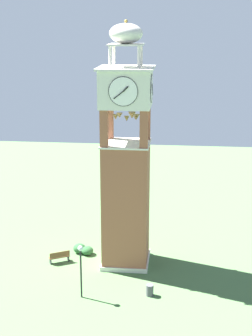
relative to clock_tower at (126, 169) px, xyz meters
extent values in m
plane|color=#476B3D|center=(0.00, 0.00, -7.59)|extent=(80.00, 80.00, 0.00)
cube|color=#93543D|center=(0.00, 0.00, -2.83)|extent=(3.37, 3.37, 9.52)
cube|color=silver|center=(0.00, 0.00, -7.42)|extent=(3.57, 3.57, 0.35)
cube|color=black|center=(0.00, -1.70, -6.44)|extent=(1.10, 0.04, 2.20)
cylinder|color=silver|center=(0.00, -1.70, -5.04)|extent=(1.10, 0.04, 1.10)
cube|color=#93543D|center=(-1.41, -1.40, 3.32)|extent=(0.56, 0.56, 2.79)
cube|color=#93543D|center=(1.41, -1.40, 3.32)|extent=(0.56, 0.56, 2.79)
cube|color=#93543D|center=(-1.41, 1.41, 3.32)|extent=(0.56, 0.56, 2.79)
cube|color=#93543D|center=(1.41, 1.41, 3.32)|extent=(0.56, 0.56, 2.79)
cube|color=silver|center=(0.00, 0.00, 1.99)|extent=(3.53, 3.53, 0.12)
cone|color=brown|center=(0.75, 0.13, 3.98)|extent=(0.37, 0.37, 0.38)
cone|color=brown|center=(0.17, 0.74, 3.98)|extent=(0.53, 0.53, 0.43)
cone|color=brown|center=(-0.66, 0.37, 3.98)|extent=(0.57, 0.57, 0.50)
cone|color=brown|center=(-0.53, -0.54, 3.98)|extent=(0.47, 0.47, 0.37)
cone|color=brown|center=(0.21, -0.73, 3.98)|extent=(0.39, 0.39, 0.39)
cube|color=silver|center=(0.00, 0.00, 6.04)|extent=(3.61, 3.61, 2.66)
cylinder|color=white|center=(0.00, -1.82, 6.04)|extent=(2.02, 0.05, 2.02)
torus|color=black|center=(0.00, -1.82, 6.04)|extent=(2.04, 0.06, 2.04)
cube|color=black|center=(0.18, -1.88, 6.22)|extent=(0.42, 0.03, 0.42)
cube|color=black|center=(-0.32, -1.88, 5.80)|extent=(0.68, 0.03, 0.54)
cylinder|color=white|center=(0.00, 1.83, 6.04)|extent=(2.02, 0.05, 2.02)
torus|color=black|center=(0.00, 1.83, 6.04)|extent=(2.04, 0.06, 2.04)
cube|color=black|center=(0.18, 1.89, 6.22)|extent=(0.42, 0.03, 0.42)
cube|color=black|center=(-0.32, 1.89, 5.80)|extent=(0.68, 0.03, 0.54)
cylinder|color=white|center=(-1.83, 0.00, 6.04)|extent=(0.05, 2.02, 2.02)
torus|color=black|center=(-1.83, 0.00, 6.04)|extent=(0.06, 2.04, 2.04)
cube|color=black|center=(-1.89, 0.18, 6.22)|extent=(0.03, 0.42, 0.42)
cube|color=black|center=(-1.89, -0.32, 5.80)|extent=(0.03, 0.68, 0.54)
cylinder|color=white|center=(1.83, 0.00, 6.04)|extent=(0.05, 2.02, 2.02)
torus|color=black|center=(1.83, 0.00, 6.04)|extent=(0.06, 2.04, 2.04)
cube|color=black|center=(1.89, 0.18, 6.22)|extent=(0.03, 0.42, 0.42)
cube|color=black|center=(1.89, -0.32, 5.80)|extent=(0.03, 0.68, 0.54)
cube|color=silver|center=(0.00, 0.00, 7.46)|extent=(3.97, 3.97, 0.16)
cylinder|color=silver|center=(-0.99, -0.99, 8.27)|extent=(0.22, 0.22, 1.47)
cylinder|color=silver|center=(0.99, -0.99, 8.27)|extent=(0.22, 0.22, 1.47)
cylinder|color=silver|center=(-0.99, 0.99, 8.27)|extent=(0.22, 0.22, 1.47)
cylinder|color=silver|center=(0.99, 0.99, 8.27)|extent=(0.22, 0.22, 1.47)
cube|color=silver|center=(0.00, 0.00, 9.07)|extent=(2.43, 2.43, 0.12)
ellipsoid|color=silver|center=(0.00, 0.00, 9.83)|extent=(2.35, 2.35, 1.39)
sphere|color=#B79338|center=(0.00, 0.00, 10.64)|extent=(0.24, 0.24, 0.24)
cube|color=brown|center=(0.55, -5.21, -7.14)|extent=(1.16, 1.61, 0.06)
cube|color=brown|center=(0.72, -5.12, -6.86)|extent=(0.82, 1.43, 0.44)
cube|color=#2D2D33|center=(0.90, -5.84, -7.38)|extent=(0.39, 0.26, 0.42)
cube|color=#2D2D33|center=(0.20, -4.58, -7.38)|extent=(0.39, 0.26, 0.42)
cylinder|color=black|center=(5.61, -2.46, -5.86)|extent=(0.12, 0.12, 3.47)
sphere|color=silver|center=(5.61, -2.46, -3.94)|extent=(0.36, 0.36, 0.36)
cylinder|color=#4C4C51|center=(4.89, 2.17, -7.19)|extent=(0.52, 0.52, 0.80)
ellipsoid|color=#28562D|center=(-1.31, -3.97, -7.22)|extent=(1.00, 1.00, 0.75)
ellipsoid|color=#28562D|center=(-1.03, -3.27, -7.26)|extent=(0.97, 0.97, 0.68)
camera|label=1|loc=(36.48, 3.93, 10.63)|focal=54.82mm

